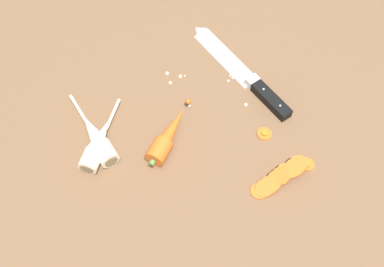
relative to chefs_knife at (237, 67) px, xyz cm
name	(u,v)px	position (x,y,z in cm)	size (l,w,h in cm)	color
ground_plane	(192,134)	(-10.29, -17.18, -2.65)	(120.00, 90.00, 4.00)	brown
chefs_knife	(237,67)	(0.00, 0.00, 0.00)	(23.27, 29.96, 4.18)	silver
whole_carrot	(168,136)	(-15.34, -20.21, 1.45)	(9.63, 16.75, 4.20)	#D6601E
parsnip_front	(98,144)	(-29.85, -22.44, 1.33)	(6.87, 18.63, 4.00)	beige
parsnip_mid_left	(97,138)	(-30.23, -20.92, 1.33)	(13.14, 18.47, 4.00)	beige
carrot_slice_stack	(279,178)	(7.34, -29.32, 0.81)	(11.68, 8.56, 4.26)	#D6601E
carrot_slice_stray_near	(307,164)	(13.57, -25.58, -0.29)	(3.14, 3.14, 0.70)	#D6601E
carrot_slice_stray_mid	(264,133)	(5.31, -18.21, -0.29)	(3.24, 3.24, 0.70)	#D6601E
mince_crumbs	(200,83)	(-8.58, -4.61, -0.28)	(18.97, 9.96, 0.82)	silver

